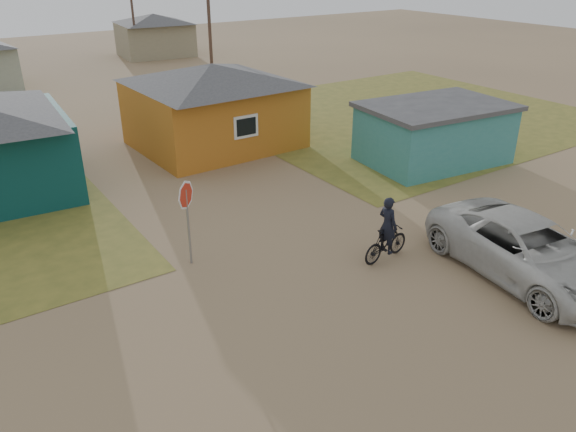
% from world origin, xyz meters
% --- Properties ---
extents(ground, '(120.00, 120.00, 0.00)m').
position_xyz_m(ground, '(0.00, 0.00, 0.00)').
color(ground, '#917553').
extents(grass_ne, '(20.00, 18.00, 0.00)m').
position_xyz_m(grass_ne, '(14.00, 13.00, 0.01)').
color(grass_ne, olive).
rests_on(grass_ne, ground).
extents(house_yellow, '(7.72, 6.76, 3.90)m').
position_xyz_m(house_yellow, '(2.50, 14.00, 2.00)').
color(house_yellow, '#B7691C').
rests_on(house_yellow, ground).
extents(shed_turquoise, '(6.71, 4.93, 2.60)m').
position_xyz_m(shed_turquoise, '(9.50, 6.50, 1.31)').
color(shed_turquoise, teal).
rests_on(shed_turquoise, ground).
extents(house_beige_east, '(6.95, 6.05, 3.60)m').
position_xyz_m(house_beige_east, '(10.00, 40.00, 1.86)').
color(house_beige_east, gray).
rests_on(house_beige_east, ground).
extents(utility_pole_near, '(1.40, 0.20, 8.00)m').
position_xyz_m(utility_pole_near, '(6.50, 22.00, 4.14)').
color(utility_pole_near, '#4B372D').
rests_on(utility_pole_near, ground).
extents(utility_pole_far, '(1.40, 0.20, 8.00)m').
position_xyz_m(utility_pole_far, '(7.50, 38.00, 4.14)').
color(utility_pole_far, '#4B372D').
rests_on(utility_pole_far, ground).
extents(stop_sign, '(0.85, 0.27, 2.68)m').
position_xyz_m(stop_sign, '(-3.43, 4.16, 1.95)').
color(stop_sign, gray).
rests_on(stop_sign, ground).
extents(cyclist, '(1.86, 0.69, 2.06)m').
position_xyz_m(cyclist, '(1.62, 1.05, 0.75)').
color(cyclist, black).
rests_on(cyclist, ground).
extents(vehicle, '(3.58, 6.47, 1.71)m').
position_xyz_m(vehicle, '(4.28, -1.93, 0.86)').
color(vehicle, beige).
rests_on(vehicle, ground).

